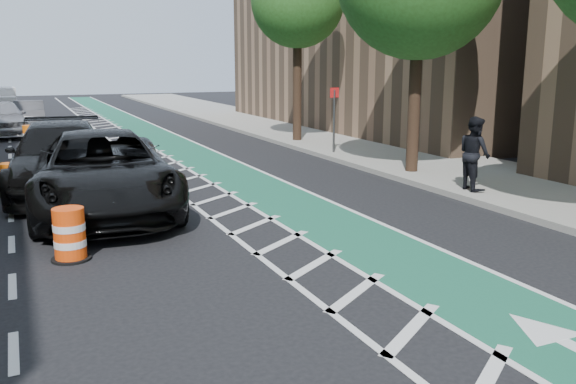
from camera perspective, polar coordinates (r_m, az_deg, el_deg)
ground at (r=8.68m, az=-2.32°, el=-10.89°), size 120.00×120.00×0.00m
bike_lane at (r=18.72m, az=-5.24°, el=1.65°), size 2.00×90.00×0.01m
buffer_strip at (r=18.30m, az=-9.69°, el=1.28°), size 1.40×90.00×0.01m
sidewalk_right at (r=21.67m, az=11.24°, el=3.09°), size 5.00×90.00×0.15m
curb_right at (r=20.36m, az=5.60°, el=2.71°), size 0.12×90.00×0.16m
tree_r_d at (r=25.92m, az=0.69°, el=17.39°), size 4.20×4.20×7.90m
sign_post at (r=22.20m, az=4.33°, el=6.82°), size 0.35×0.08×2.47m
suv_near at (r=14.51m, az=-17.00°, el=1.79°), size 3.50×6.81×1.84m
suv_far at (r=17.15m, az=-20.46°, el=3.02°), size 3.13×6.45×1.81m
car_silver at (r=31.16m, az=-25.28°, el=6.29°), size 2.66×5.19×1.69m
car_grey at (r=34.75m, az=-23.05°, el=6.71°), size 1.53×4.21×1.38m
pedestrian at (r=16.28m, az=17.04°, el=3.48°), size 0.84×1.01×1.89m
barrel_a at (r=11.22m, az=-19.75°, el=-3.86°), size 0.68×0.68×0.93m
barrel_b at (r=17.18m, az=-24.58°, el=0.99°), size 0.62×0.62×0.85m
barrel_c at (r=25.32m, az=-22.86°, el=4.57°), size 0.74×0.74×1.01m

